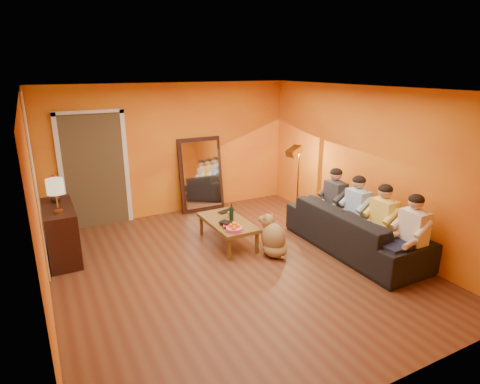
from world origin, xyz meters
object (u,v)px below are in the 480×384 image
tumbler (231,214)px  laptop (228,212)px  person_mid_left (383,223)px  person_far_right (335,202)px  mirror_frame (201,174)px  person_far_left (412,236)px  floor_lamp (298,184)px  vase (55,197)px  dog (273,235)px  sideboard (61,232)px  person_mid_right (357,212)px  coffee_table (228,232)px  wine_bottle (231,212)px  table_lamp (56,196)px  sofa (354,229)px

tumbler → laptop: tumbler is taller
person_mid_left → person_far_right: (0.00, 1.10, 0.00)m
mirror_frame → person_far_left: bearing=-68.3°
floor_lamp → laptop: 1.55m
vase → dog: bearing=-29.6°
sideboard → person_mid_left: bearing=-28.2°
person_mid_left → laptop: bearing=130.5°
person_mid_right → laptop: person_mid_right is taller
coffee_table → laptop: 0.45m
dog → person_mid_left: 1.68m
sideboard → wine_bottle: 2.69m
laptop → mirror_frame: bearing=69.5°
person_far_right → mirror_frame: bearing=124.2°
table_lamp → dog: bearing=-21.0°
wine_bottle → laptop: wine_bottle is taller
coffee_table → person_mid_right: size_ratio=1.00×
dog → person_mid_right: person_mid_right is taller
table_lamp → dog: (2.98, -1.15, -0.76)m
sofa → person_far_right: 0.71m
person_far_left → person_mid_left: size_ratio=1.00×
mirror_frame → person_mid_left: mirror_frame is taller
table_lamp → tumbler: 2.73m
mirror_frame → floor_lamp: 2.01m
floor_lamp → wine_bottle: bearing=-179.2°
table_lamp → person_far_left: size_ratio=0.42×
person_mid_left → person_far_right: same height
person_far_left → laptop: bearing=123.7°
person_mid_right → vase: person_mid_right is taller
floor_lamp → dog: 1.71m
mirror_frame → vase: bearing=-163.4°
sofa → coffee_table: sofa is taller
table_lamp → wine_bottle: 2.67m
sideboard → person_mid_left: 4.96m
tumbler → vase: size_ratio=0.60×
laptop → vase: vase is taller
sofa → vase: size_ratio=13.99×
person_mid_right → vase: (-4.37, 2.05, 0.33)m
person_mid_right → person_far_left: bearing=-90.0°
table_lamp → tumbler: size_ratio=4.81×
table_lamp → coffee_table: (2.52, -0.44, -0.90)m
person_far_right → person_mid_left: bearing=-90.0°
table_lamp → wine_bottle: size_ratio=1.65×
dog → laptop: (-0.28, 1.06, 0.09)m
floor_lamp → table_lamp: bearing=165.0°
person_far_left → sideboard: bearing=146.5°
wine_bottle → tumbler: bearing=67.6°
dog → tumbler: size_ratio=6.43×
sofa → coffee_table: size_ratio=2.04×
floor_lamp → person_far_right: 0.93m
table_lamp → person_far_right: (4.37, -0.95, -0.49)m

